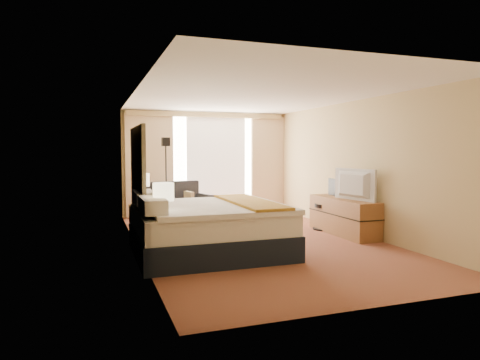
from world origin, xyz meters
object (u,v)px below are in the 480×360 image
object	(u,v)px
floor_lamp	(166,162)
television	(351,185)
nightstand_left	(162,245)
loveseat	(177,209)
lamp_right	(142,180)
nightstand_right	(142,219)
desk_chair	(328,207)
media_dresser	(343,216)
bed	(209,228)
lamp_left	(163,193)

from	to	relation	value
floor_lamp	television	bearing A→B (deg)	-46.62
nightstand_left	loveseat	size ratio (longest dim) A/B	0.34
nightstand_left	lamp_right	bearing A→B (deg)	89.49
nightstand_right	desk_chair	bearing A→B (deg)	-13.99
lamp_right	nightstand_right	bearing A→B (deg)	-111.69
nightstand_right	media_dresser	xyz separation A→B (m)	(3.70, -1.45, 0.07)
nightstand_left	lamp_right	distance (m)	2.67
loveseat	nightstand_right	bearing A→B (deg)	-145.86
nightstand_left	nightstand_right	size ratio (longest dim) A/B	1.00
desk_chair	television	xyz separation A→B (m)	(-0.03, -0.84, 0.53)
nightstand_right	media_dresser	size ratio (longest dim) A/B	0.31
bed	television	distance (m)	2.92
loveseat	desk_chair	size ratio (longest dim) A/B	1.54
lamp_left	lamp_right	size ratio (longest dim) A/B	1.00
loveseat	lamp_left	bearing A→B (deg)	-118.47
floor_lamp	lamp_left	world-z (taller)	floor_lamp
lamp_left	television	xyz separation A→B (m)	(3.62, 0.80, -0.04)
media_dresser	floor_lamp	size ratio (longest dim) A/B	0.93
media_dresser	lamp_right	size ratio (longest dim) A/B	2.88
loveseat	lamp_right	world-z (taller)	lamp_right
television	bed	bearing A→B (deg)	86.85
loveseat	lamp_right	xyz separation A→B (m)	(-0.89, -0.99, 0.73)
nightstand_right	loveseat	bearing A→B (deg)	48.79
nightstand_left	desk_chair	bearing A→B (deg)	23.31
nightstand_left	desk_chair	size ratio (longest dim) A/B	0.53
desk_chair	media_dresser	bearing A→B (deg)	-82.87
nightstand_left	nightstand_right	distance (m)	2.50
nightstand_right	floor_lamp	world-z (taller)	floor_lamp
desk_chair	lamp_left	world-z (taller)	lamp_left
loveseat	floor_lamp	xyz separation A→B (m)	(-0.19, 0.30, 1.06)
desk_chair	floor_lamp	bearing A→B (deg)	147.17
nightstand_left	nightstand_right	world-z (taller)	same
nightstand_right	desk_chair	distance (m)	3.79
nightstand_right	desk_chair	xyz separation A→B (m)	(3.68, -0.92, 0.19)
nightstand_left	bed	xyz separation A→B (m)	(0.81, 0.40, 0.13)
nightstand_right	lamp_left	distance (m)	2.67
nightstand_right	lamp_left	world-z (taller)	lamp_left
nightstand_right	floor_lamp	size ratio (longest dim) A/B	0.29
nightstand_left	floor_lamp	bearing A→B (deg)	79.39
nightstand_left	loveseat	distance (m)	3.66
nightstand_left	bed	size ratio (longest dim) A/B	0.24
lamp_left	media_dresser	bearing A→B (deg)	16.75
media_dresser	lamp_right	xyz separation A→B (m)	(-3.68, 1.51, 0.68)
nightstand_right	nightstand_left	bearing A→B (deg)	-90.00
lamp_left	nightstand_left	bearing A→B (deg)	117.25
television	lamp_right	bearing A→B (deg)	53.41
media_dresser	lamp_left	bearing A→B (deg)	-163.25
loveseat	media_dresser	bearing A→B (deg)	-56.47
floor_lamp	lamp_right	size ratio (longest dim) A/B	3.08
television	floor_lamp	bearing A→B (deg)	33.38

